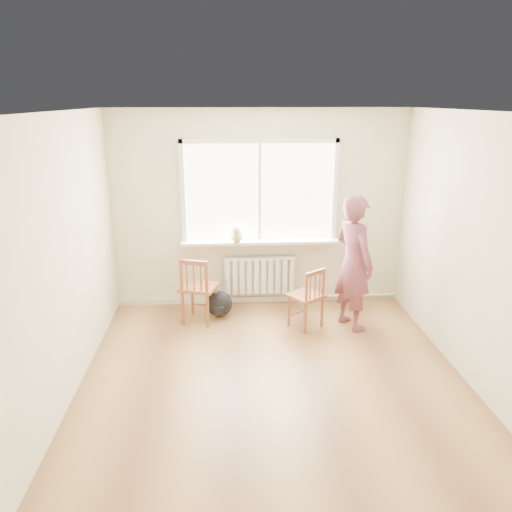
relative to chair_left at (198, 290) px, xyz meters
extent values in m
plane|color=#A47743|center=(0.84, -1.60, -0.45)|extent=(4.50, 4.50, 0.00)
plane|color=white|center=(0.84, -1.60, 2.25)|extent=(4.50, 4.50, 0.00)
cube|color=beige|center=(0.84, 0.65, 0.90)|extent=(4.00, 0.01, 2.70)
cube|color=white|center=(0.84, 0.63, 1.15)|extent=(2.00, 0.02, 1.30)
cube|color=white|center=(0.84, 0.61, 1.83)|extent=(2.12, 0.05, 0.06)
cube|color=white|center=(-0.19, 0.61, 1.15)|extent=(0.06, 0.05, 1.42)
cube|color=white|center=(1.87, 0.61, 1.15)|extent=(0.06, 0.05, 1.42)
cube|color=white|center=(0.84, 0.61, 1.15)|extent=(0.04, 0.05, 1.30)
cube|color=white|center=(0.84, 0.54, 0.48)|extent=(2.15, 0.22, 0.04)
cube|color=white|center=(0.84, 0.60, -0.03)|extent=(1.00, 0.02, 0.55)
cube|color=white|center=(0.84, 0.55, -0.03)|extent=(1.00, 0.10, 0.51)
cube|color=white|center=(0.84, 0.55, 0.23)|extent=(1.00, 0.12, 0.03)
cylinder|color=silver|center=(2.09, 0.59, -0.37)|extent=(1.40, 0.04, 0.04)
cube|color=beige|center=(0.84, 0.64, -0.41)|extent=(4.00, 0.03, 0.08)
cube|color=brown|center=(0.02, 0.05, 0.02)|extent=(0.55, 0.54, 0.04)
cylinder|color=brown|center=(0.23, 0.16, -0.21)|extent=(0.04, 0.04, 0.47)
cylinder|color=brown|center=(-0.09, 0.26, -0.21)|extent=(0.04, 0.04, 0.47)
cylinder|color=brown|center=(0.12, -0.16, -0.21)|extent=(0.04, 0.04, 0.47)
cylinder|color=brown|center=(-0.20, -0.06, -0.21)|extent=(0.04, 0.04, 0.47)
cylinder|color=brown|center=(0.12, -0.16, 0.00)|extent=(0.04, 0.04, 0.89)
cylinder|color=brown|center=(-0.20, -0.06, 0.00)|extent=(0.04, 0.04, 0.89)
cube|color=brown|center=(-0.04, -0.11, 0.41)|extent=(0.36, 0.15, 0.06)
cylinder|color=brown|center=(0.05, -0.14, 0.22)|extent=(0.02, 0.02, 0.36)
cylinder|color=brown|center=(-0.04, -0.11, 0.22)|extent=(0.02, 0.02, 0.36)
cylinder|color=brown|center=(-0.13, -0.08, 0.22)|extent=(0.02, 0.02, 0.36)
cube|color=brown|center=(1.37, -0.21, -0.03)|extent=(0.54, 0.54, 0.04)
cylinder|color=brown|center=(1.41, 0.00, -0.24)|extent=(0.03, 0.03, 0.42)
cylinder|color=brown|center=(1.16, -0.18, -0.24)|extent=(0.03, 0.03, 0.42)
cylinder|color=brown|center=(1.58, -0.24, -0.24)|extent=(0.03, 0.03, 0.42)
cylinder|color=brown|center=(1.34, -0.42, -0.24)|extent=(0.03, 0.03, 0.42)
cylinder|color=brown|center=(1.58, -0.24, -0.05)|extent=(0.04, 0.04, 0.80)
cylinder|color=brown|center=(1.34, -0.42, -0.05)|extent=(0.04, 0.04, 0.80)
cube|color=brown|center=(1.46, -0.33, 0.32)|extent=(0.28, 0.22, 0.05)
cylinder|color=brown|center=(1.53, -0.28, 0.15)|extent=(0.02, 0.02, 0.32)
cylinder|color=brown|center=(1.46, -0.33, 0.15)|extent=(0.02, 0.02, 0.32)
cylinder|color=brown|center=(1.40, -0.38, 0.15)|extent=(0.02, 0.02, 0.32)
imported|color=#B53C4E|center=(1.96, -0.24, 0.40)|extent=(0.64, 0.74, 1.71)
ellipsoid|color=beige|center=(0.53, 0.47, 0.59)|extent=(0.19, 0.27, 0.19)
sphere|color=beige|center=(0.52, 0.35, 0.69)|extent=(0.10, 0.10, 0.10)
cone|color=beige|center=(0.49, 0.35, 0.74)|extent=(0.03, 0.03, 0.04)
cone|color=beige|center=(0.55, 0.35, 0.74)|extent=(0.03, 0.03, 0.04)
cylinder|color=beige|center=(0.54, 0.61, 0.54)|extent=(0.04, 0.17, 0.02)
cylinder|color=beige|center=(0.49, 0.38, 0.55)|extent=(0.02, 0.02, 0.10)
cylinder|color=beige|center=(0.55, 0.38, 0.55)|extent=(0.02, 0.02, 0.10)
ellipsoid|color=black|center=(0.27, 0.17, -0.27)|extent=(0.40, 0.33, 0.36)
camera|label=1|loc=(0.36, -6.03, 2.36)|focal=35.00mm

